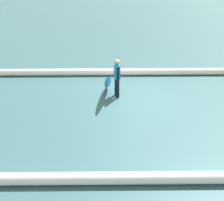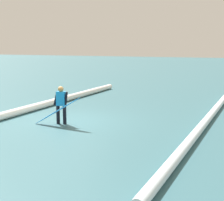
# 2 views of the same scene
# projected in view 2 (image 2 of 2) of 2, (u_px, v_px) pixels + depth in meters

# --- Properties ---
(ground_plane) EXTENTS (138.65, 138.65, 0.00)m
(ground_plane) POSITION_uv_depth(u_px,v_px,m) (70.00, 121.00, 14.00)
(ground_plane) COLOR #315C65
(surfer) EXTENTS (0.25, 0.62, 1.51)m
(surfer) POSITION_uv_depth(u_px,v_px,m) (61.00, 103.00, 13.32)
(surfer) COLOR black
(surfer) RESTS_ON ground_plane
(surfboard) EXTENTS (0.30, 2.06, 1.23)m
(surfboard) POSITION_uv_depth(u_px,v_px,m) (57.00, 111.00, 13.01)
(surfboard) COLOR #268CE5
(surfboard) RESTS_ON ground_plane
(wave_crest_foreground) EXTENTS (19.63, 0.61, 0.34)m
(wave_crest_foreground) POSITION_uv_depth(u_px,v_px,m) (19.00, 111.00, 15.11)
(wave_crest_foreground) COLOR white
(wave_crest_foreground) RESTS_ON ground_plane
(wave_crest_midground) EXTENTS (16.23, 0.62, 0.29)m
(wave_crest_midground) POSITION_uv_depth(u_px,v_px,m) (207.00, 119.00, 13.61)
(wave_crest_midground) COLOR white
(wave_crest_midground) RESTS_ON ground_plane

